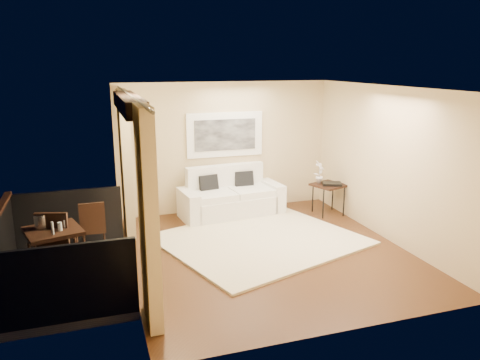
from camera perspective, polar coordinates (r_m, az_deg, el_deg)
floor at (r=7.93m, az=3.36°, el=-8.73°), size 5.00×5.00×0.00m
room_shell at (r=6.83m, az=-13.42°, el=9.07°), size 5.00×6.40×5.00m
balcony at (r=7.41m, az=-21.58°, el=-9.97°), size 1.81×2.60×1.17m
curtains at (r=7.03m, az=-12.71°, el=-0.56°), size 0.16×4.80×2.64m
artwork at (r=9.74m, az=-1.84°, el=5.55°), size 1.62×0.07×0.92m
rug at (r=8.38m, az=2.46°, el=-7.27°), size 3.89×3.63×0.04m
sofa at (r=9.67m, az=-1.22°, el=-2.20°), size 2.17×1.12×1.00m
side_table at (r=9.81m, az=10.76°, el=-0.82°), size 0.75×0.75×0.64m
tray at (r=9.74m, az=11.14°, el=-0.45°), size 0.46×0.40×0.05m
orchid at (r=9.78m, az=9.65°, el=0.97°), size 0.30×0.29×0.48m
bistro_table at (r=7.05m, az=-21.81°, el=-6.20°), size 0.88×0.88×0.83m
balcony_chair_far at (r=7.97m, az=-17.48°, el=-5.20°), size 0.40×0.41×0.92m
balcony_chair_near at (r=7.07m, az=-22.07°, el=-7.35°), size 0.57×0.57×1.05m
ice_bucket at (r=7.10m, az=-23.12°, el=-4.63°), size 0.18×0.18×0.20m
candle at (r=7.14m, az=-21.37°, el=-4.92°), size 0.06×0.06×0.07m
vase at (r=6.78m, az=-21.90°, el=-5.48°), size 0.04×0.04×0.18m
glass_a at (r=6.90m, az=-21.10°, el=-5.31°), size 0.06×0.06×0.12m
glass_b at (r=7.00m, az=-20.55°, el=-5.00°), size 0.06×0.06×0.12m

